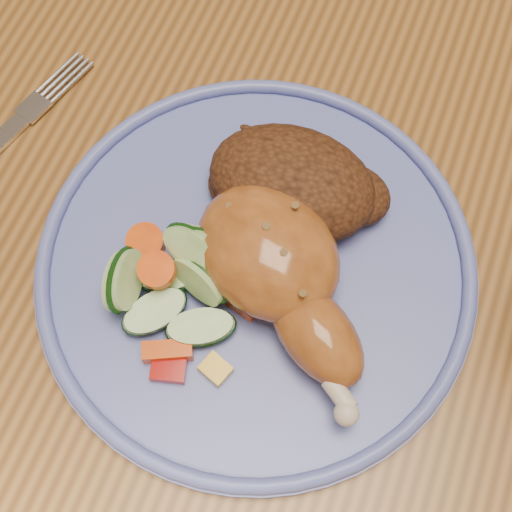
{
  "coord_description": "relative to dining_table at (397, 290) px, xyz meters",
  "views": [
    {
      "loc": [
        -0.04,
        -0.22,
        1.2
      ],
      "look_at": [
        -0.1,
        -0.06,
        0.78
      ],
      "focal_mm": 50.0,
      "sensor_mm": 36.0,
      "label": 1
    }
  ],
  "objects": [
    {
      "name": "chicken_leg",
      "position": [
        -0.08,
        -0.06,
        0.12
      ],
      "size": [
        0.15,
        0.14,
        0.05
      ],
      "color": "#AB5E23",
      "rests_on": "plate"
    },
    {
      "name": "plate_rim",
      "position": [
        -0.1,
        -0.06,
        0.1
      ],
      "size": [
        0.29,
        0.29,
        0.01
      ],
      "primitive_type": "torus",
      "color": "#5965B8",
      "rests_on": "plate"
    },
    {
      "name": "ground",
      "position": [
        0.0,
        0.0,
        -0.67
      ],
      "size": [
        4.0,
        4.0,
        0.0
      ],
      "primitive_type": "plane",
      "color": "brown",
      "rests_on": "ground"
    },
    {
      "name": "dining_table",
      "position": [
        0.0,
        0.0,
        0.0
      ],
      "size": [
        0.9,
        1.4,
        0.75
      ],
      "color": "#915D27",
      "rests_on": "ground"
    },
    {
      "name": "rice_pilaf",
      "position": [
        -0.09,
        0.0,
        0.11
      ],
      "size": [
        0.12,
        0.08,
        0.05
      ],
      "color": "#4A2712",
      "rests_on": "plate"
    },
    {
      "name": "plate",
      "position": [
        -0.1,
        -0.06,
        0.09
      ],
      "size": [
        0.29,
        0.29,
        0.01
      ],
      "primitive_type": "cylinder",
      "color": "#5965B8",
      "rests_on": "dining_table"
    },
    {
      "name": "vegetable_pile",
      "position": [
        -0.14,
        -0.09,
        0.11
      ],
      "size": [
        0.1,
        0.11,
        0.05
      ],
      "color": "#A50A05",
      "rests_on": "plate"
    }
  ]
}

